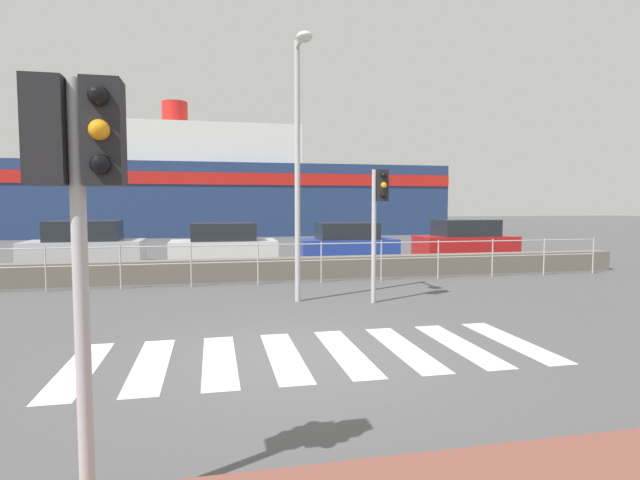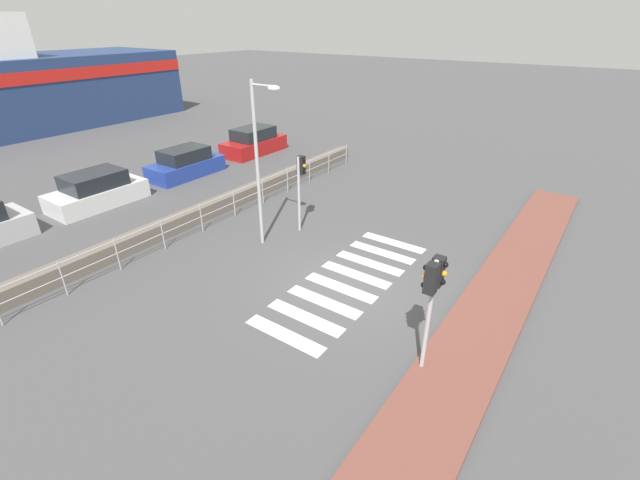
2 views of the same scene
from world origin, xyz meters
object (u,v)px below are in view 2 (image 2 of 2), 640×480
parked_car_red (254,142)px  traffic_light_far (301,177)px  parked_car_white (97,191)px  parked_car_blue (186,164)px  traffic_light_near (433,286)px  streetlamp (261,148)px

parked_car_red → traffic_light_far: bearing=-127.8°
parked_car_white → parked_car_red: bearing=0.0°
traffic_light_far → parked_car_blue: size_ratio=0.75×
traffic_light_near → traffic_light_far: bearing=57.4°
traffic_light_far → streetlamp: bearing=170.6°
traffic_light_far → streetlamp: 2.23m
traffic_light_near → traffic_light_far: traffic_light_near is taller
parked_car_blue → parked_car_red: 5.16m
parked_car_white → parked_car_red: (9.99, 0.00, 0.03)m
parked_car_white → parked_car_blue: 4.83m
traffic_light_far → streetlamp: streetlamp is taller
parked_car_red → parked_car_white: bearing=-180.0°
traffic_light_near → parked_car_white: traffic_light_near is taller
parked_car_white → traffic_light_near: bearing=-94.5°
streetlamp → parked_car_blue: size_ratio=1.46×
streetlamp → parked_car_red: streetlamp is taller
parked_car_red → parked_car_blue: bearing=180.0°
traffic_light_far → parked_car_red: (6.85, 8.83, -1.48)m
parked_car_blue → parked_car_white: bearing=-180.0°
traffic_light_far → parked_car_blue: traffic_light_far is taller
traffic_light_near → parked_car_blue: (6.07, 15.67, -1.72)m
parked_car_white → parked_car_blue: size_ratio=1.01×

